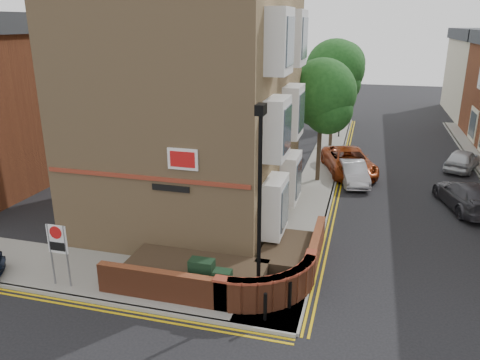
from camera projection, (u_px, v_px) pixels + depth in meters
name	position (u px, v px, depth m)	size (l,w,h in m)	color
ground	(197.00, 320.00, 14.11)	(120.00, 120.00, 0.00)	black
pavement_corner	(118.00, 278.00, 16.34)	(13.00, 3.00, 0.12)	gray
pavement_main	(321.00, 170.00, 28.20)	(2.00, 32.00, 0.12)	gray
kerb_side	(95.00, 301.00, 14.97)	(13.00, 0.15, 0.12)	gray
kerb_main_near	(338.00, 172.00, 27.95)	(0.15, 32.00, 0.12)	gray
yellow_lines_side	(90.00, 307.00, 14.76)	(13.00, 0.28, 0.01)	gold
yellow_lines_main	(342.00, 173.00, 27.90)	(0.28, 32.00, 0.01)	gold
corner_building	(196.00, 79.00, 20.14)	(8.95, 10.40, 13.60)	#A68358
garden_wall	(222.00, 279.00, 16.39)	(6.80, 6.00, 1.20)	brown
lamppost	(259.00, 208.00, 13.73)	(0.25, 0.50, 6.30)	black
utility_cabinet_large	(202.00, 276.00, 15.14)	(0.80, 0.45, 1.20)	black
utility_cabinet_small	(223.00, 286.00, 14.68)	(0.55, 0.40, 1.10)	black
bollard_near	(265.00, 307.00, 13.79)	(0.11, 0.11, 0.90)	black
bollard_far	(290.00, 295.00, 14.37)	(0.11, 0.11, 0.90)	black
zone_sign	(58.00, 244.00, 15.30)	(0.72, 0.07, 2.20)	slate
tree_near	(322.00, 98.00, 24.93)	(3.64, 3.65, 6.70)	#382B1E
tree_mid	(335.00, 74.00, 32.08)	(4.03, 4.03, 7.42)	#382B1E
tree_far	(342.00, 67.00, 39.47)	(3.81, 3.81, 7.00)	#382B1E
traffic_light_assembly	(341.00, 102.00, 35.45)	(0.20, 0.16, 4.20)	black
silver_car_near	(353.00, 173.00, 25.93)	(1.29, 3.69, 1.22)	#ACADB4
red_car_main	(349.00, 161.00, 27.58)	(2.46, 5.33, 1.48)	#933210
grey_car_far	(467.00, 196.00, 22.32)	(1.89, 4.66, 1.35)	#333338
silver_car_far	(462.00, 160.00, 28.32)	(1.51, 3.76, 1.28)	#B7BBC0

